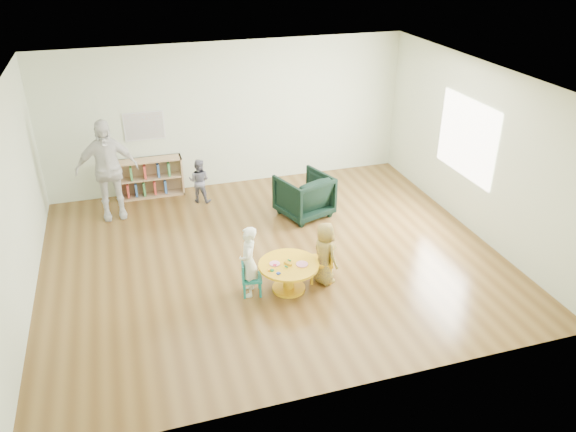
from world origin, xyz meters
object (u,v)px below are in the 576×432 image
at_px(kid_chair_right, 324,260).
at_px(child_left, 248,262).
at_px(kid_chair_left, 249,277).
at_px(armchair, 304,195).
at_px(bookshelf, 150,178).
at_px(child_right, 325,253).
at_px(toddler, 199,181).
at_px(activity_table, 289,272).
at_px(adult_caretaker, 107,170).

distance_m(kid_chair_right, child_left, 1.15).
bearing_deg(kid_chair_left, armchair, 153.95).
relative_size(kid_chair_right, bookshelf, 0.52).
bearing_deg(bookshelf, kid_chair_right, -59.65).
bearing_deg(bookshelf, armchair, -33.05).
xyz_separation_m(kid_chair_right, armchair, (0.38, 2.05, 0.05)).
xyz_separation_m(bookshelf, child_left, (1.04, -3.73, 0.16)).
height_order(child_right, toddler, child_right).
bearing_deg(child_left, kid_chair_right, 108.28).
relative_size(child_left, toddler, 1.25).
relative_size(kid_chair_right, child_right, 0.66).
xyz_separation_m(kid_chair_left, child_right, (1.12, -0.02, 0.20)).
height_order(bookshelf, child_left, child_left).
height_order(activity_table, kid_chair_left, kid_chair_left).
height_order(activity_table, kid_chair_right, kid_chair_right).
relative_size(kid_chair_left, toddler, 0.62).
bearing_deg(bookshelf, toddler, -32.45).
relative_size(activity_table, child_left, 0.81).
bearing_deg(armchair, adult_caretaker, -35.68).
relative_size(kid_chair_left, armchair, 0.61).
xyz_separation_m(kid_chair_left, toddler, (-0.18, 3.19, 0.14)).
bearing_deg(child_left, activity_table, 99.91).
distance_m(armchair, child_left, 2.57).
xyz_separation_m(kid_chair_right, adult_caretaker, (-2.90, 3.01, 0.56)).
bearing_deg(child_right, kid_chair_left, 71.66).
height_order(kid_chair_left, child_left, child_left).
height_order(activity_table, toddler, toddler).
distance_m(activity_table, kid_chair_right, 0.58).
distance_m(activity_table, toddler, 3.34).
xyz_separation_m(kid_chair_right, child_left, (-1.13, -0.02, 0.19)).
bearing_deg(armchair, kid_chair_left, 34.63).
distance_m(armchair, adult_caretaker, 3.45).
bearing_deg(toddler, kid_chair_left, 119.52).
relative_size(armchair, adult_caretaker, 0.47).
bearing_deg(child_left, child_right, 105.78).
relative_size(bookshelf, armchair, 1.41).
distance_m(armchair, child_right, 2.14).
distance_m(activity_table, child_left, 0.61).
xyz_separation_m(bookshelf, armchair, (2.55, -1.66, 0.02)).
relative_size(bookshelf, toddler, 1.43).
relative_size(kid_chair_left, bookshelf, 0.43).
distance_m(child_right, adult_caretaker, 4.23).
height_order(kid_chair_left, kid_chair_right, kid_chair_right).
distance_m(child_left, toddler, 3.19).
bearing_deg(kid_chair_right, bookshelf, 47.38).
bearing_deg(armchair, kid_chair_right, 60.21).
xyz_separation_m(activity_table, child_left, (-0.56, 0.07, 0.23)).
xyz_separation_m(kid_chair_left, child_left, (0.00, 0.01, 0.25)).
bearing_deg(kid_chair_right, toddler, 39.57).
bearing_deg(bookshelf, adult_caretaker, -136.20).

